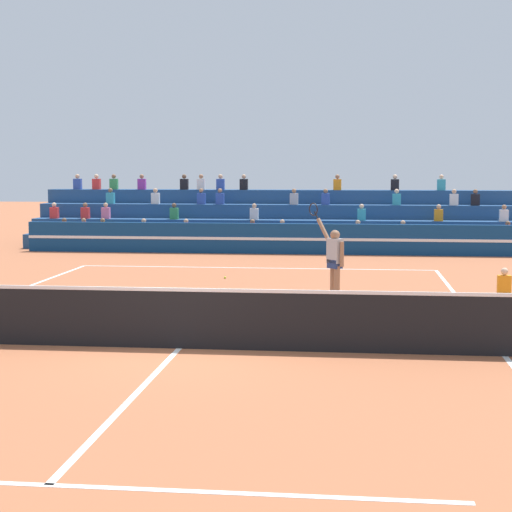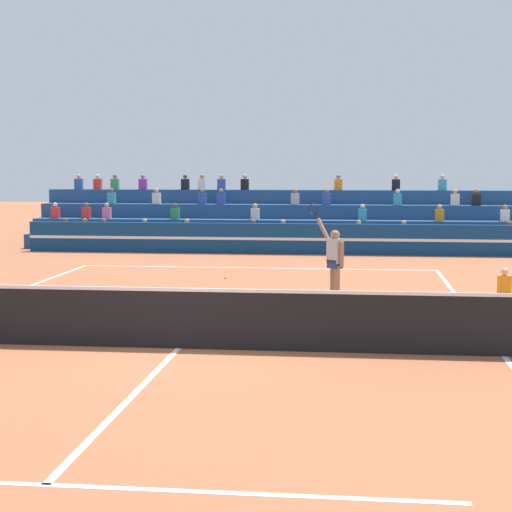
% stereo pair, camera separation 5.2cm
% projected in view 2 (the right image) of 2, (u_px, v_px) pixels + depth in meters
% --- Properties ---
extents(ground_plane, '(120.00, 120.00, 0.00)m').
position_uv_depth(ground_plane, '(179.00, 348.00, 14.79)').
color(ground_plane, '#AD603D').
extents(court_lines, '(11.10, 23.90, 0.01)m').
position_uv_depth(court_lines, '(179.00, 348.00, 14.79)').
color(court_lines, white).
rests_on(court_lines, ground).
extents(tennis_net, '(12.00, 0.10, 1.10)m').
position_uv_depth(tennis_net, '(178.00, 317.00, 14.73)').
color(tennis_net, '#2D6B38').
rests_on(tennis_net, ground).
extents(sponsor_banner_wall, '(18.00, 0.26, 1.10)m').
position_uv_depth(sponsor_banner_wall, '(271.00, 239.00, 30.85)').
color(sponsor_banner_wall, navy).
rests_on(sponsor_banner_wall, ground).
extents(bleacher_stand, '(19.21, 3.80, 2.83)m').
position_uv_depth(bleacher_stand, '(278.00, 225.00, 33.95)').
color(bleacher_stand, navy).
rests_on(bleacher_stand, ground).
extents(ball_kid_courtside, '(0.30, 0.36, 0.84)m').
position_uv_depth(ball_kid_courtside, '(504.00, 290.00, 19.48)').
color(ball_kid_courtside, black).
rests_on(ball_kid_courtside, ground).
extents(tennis_player, '(0.88, 0.98, 2.36)m').
position_uv_depth(tennis_player, '(334.00, 262.00, 19.39)').
color(tennis_player, '#9E7051').
rests_on(tennis_player, ground).
extents(tennis_ball, '(0.07, 0.07, 0.07)m').
position_uv_depth(tennis_ball, '(225.00, 278.00, 24.00)').
color(tennis_ball, '#C6DB33').
rests_on(tennis_ball, ground).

